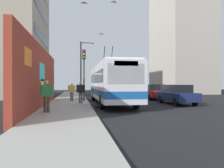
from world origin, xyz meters
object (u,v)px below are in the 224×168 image
object	(u,v)px
parked_car_dark_gray	(137,90)
pedestrian_midblock	(72,91)
street_lamp	(82,65)
city_bus	(111,82)
parked_car_navy	(176,94)
traffic_light	(84,66)
pedestrian_at_curb	(81,91)
pedestrian_near_wall	(46,94)
parked_car_red	(153,91)

from	to	relation	value
parked_car_dark_gray	pedestrian_midblock	xyz separation A→B (m)	(-9.27, 8.41, 0.23)
parked_car_dark_gray	street_lamp	distance (m)	7.96
pedestrian_midblock	street_lamp	bearing A→B (deg)	-7.21
city_bus	parked_car_navy	xyz separation A→B (m)	(-1.21, -5.20, -0.95)
traffic_light	pedestrian_at_curb	bearing A→B (deg)	171.83
pedestrian_near_wall	pedestrian_midblock	distance (m)	7.67
parked_car_dark_gray	pedestrian_at_curb	size ratio (longest dim) A/B	2.70
pedestrian_midblock	parked_car_navy	bearing A→B (deg)	-108.03
pedestrian_at_curb	traffic_light	bearing A→B (deg)	-8.17
pedestrian_midblock	traffic_light	size ratio (longest dim) A/B	0.35
parked_car_dark_gray	pedestrian_midblock	size ratio (longest dim) A/B	2.84
pedestrian_at_curb	traffic_light	xyz separation A→B (m)	(2.25, -0.32, 2.06)
city_bus	parked_car_dark_gray	bearing A→B (deg)	-25.73
city_bus	street_lamp	world-z (taller)	street_lamp
parked_car_red	traffic_light	world-z (taller)	traffic_light
traffic_light	street_lamp	distance (m)	9.15
city_bus	pedestrian_midblock	xyz separation A→B (m)	(1.52, 3.21, -0.72)
city_bus	pedestrian_midblock	bearing A→B (deg)	64.60
parked_car_navy	pedestrian_near_wall	xyz separation A→B (m)	(-4.84, 9.56, 0.31)
pedestrian_midblock	pedestrian_at_curb	bearing A→B (deg)	-162.27
parked_car_navy	parked_car_red	xyz separation A→B (m)	(5.71, -0.00, 0.00)
parked_car_red	parked_car_dark_gray	bearing A→B (deg)	0.00
city_bus	parked_car_navy	distance (m)	5.42
parked_car_navy	pedestrian_near_wall	distance (m)	10.73
parked_car_navy	parked_car_red	size ratio (longest dim) A/B	0.96
parked_car_red	street_lamp	xyz separation A→B (m)	(6.09, 7.26, 3.26)
parked_car_red	traffic_light	size ratio (longest dim) A/B	1.06
pedestrian_near_wall	street_lamp	size ratio (longest dim) A/B	0.24
pedestrian_midblock	street_lamp	world-z (taller)	street_lamp
traffic_light	pedestrian_midblock	bearing A→B (deg)	87.99
parked_car_navy	pedestrian_at_curb	world-z (taller)	pedestrian_at_curb
parked_car_navy	street_lamp	size ratio (longest dim) A/B	0.67
pedestrian_near_wall	pedestrian_midblock	xyz separation A→B (m)	(7.58, -1.16, -0.08)
parked_car_red	pedestrian_at_curb	bearing A→B (deg)	124.46
parked_car_navy	pedestrian_at_curb	distance (m)	7.69
traffic_light	parked_car_red	bearing A→B (deg)	-67.70
pedestrian_near_wall	pedestrian_at_curb	bearing A→B (deg)	-19.66
parked_car_red	pedestrian_at_curb	distance (m)	9.31
pedestrian_near_wall	traffic_light	distance (m)	8.12
parked_car_navy	pedestrian_at_curb	xyz separation A→B (m)	(0.45, 7.67, 0.28)
city_bus	traffic_light	bearing A→B (deg)	55.37
parked_car_dark_gray	pedestrian_midblock	world-z (taller)	pedestrian_midblock
parked_car_dark_gray	street_lamp	world-z (taller)	street_lamp
city_bus	pedestrian_midblock	size ratio (longest dim) A/B	7.59
city_bus	pedestrian_midblock	distance (m)	3.62
parked_car_red	parked_car_dark_gray	world-z (taller)	same
street_lamp	parked_car_dark_gray	bearing A→B (deg)	-88.43
pedestrian_at_curb	pedestrian_midblock	world-z (taller)	pedestrian_at_curb
parked_car_dark_gray	traffic_light	xyz separation A→B (m)	(-9.31, 7.35, 2.34)
pedestrian_near_wall	pedestrian_at_curb	size ratio (longest dim) A/B	1.02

